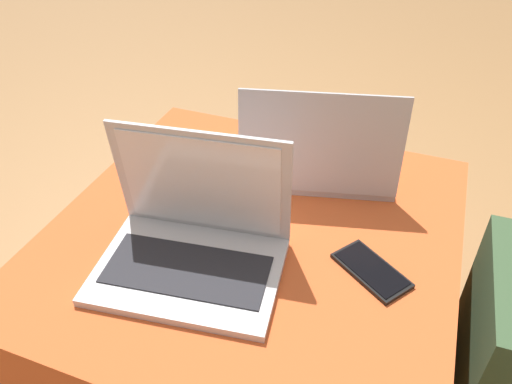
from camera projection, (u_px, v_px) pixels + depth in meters
name	position (u px, v px, depth m)	size (l,w,h in m)	color
ground_plane	(254.00, 365.00, 1.30)	(14.00, 14.00, 0.00)	#9E7042
ottoman	(254.00, 305.00, 1.16)	(0.80, 0.81, 0.48)	maroon
laptop_near	(193.00, 240.00, 0.91)	(0.36, 0.28, 0.25)	silver
laptop_far	(318.00, 158.00, 1.13)	(0.39, 0.30, 0.24)	#B7B7BC
cell_phone	(371.00, 270.00, 0.92)	(0.16, 0.14, 0.01)	black
backpack	(504.00, 361.00, 1.05)	(0.20, 0.35, 0.54)	#385133
wrist_brace	(185.00, 162.00, 1.13)	(0.22, 0.12, 0.08)	black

